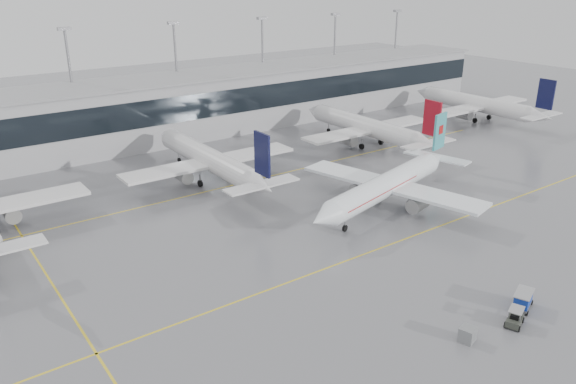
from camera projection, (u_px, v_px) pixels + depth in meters
ground at (347, 261)px, 66.98m from camera, size 320.00×320.00×0.00m
taxi_line_main at (347, 261)px, 66.97m from camera, size 120.00×0.25×0.01m
taxi_line_north at (222, 188)px, 89.63m from camera, size 120.00×0.25×0.01m
taxi_line_cross at (52, 284)px, 61.98m from camera, size 0.25×60.00×0.01m
terminal at (141, 113)px, 111.60m from camera, size 180.00×15.00×12.00m
terminal_glass at (156, 113)px, 105.35m from camera, size 180.00×0.20×5.00m
terminal_roof at (138, 82)px, 109.34m from camera, size 182.00×16.00×0.40m
light_masts at (126, 72)px, 113.45m from camera, size 156.40×1.00×22.60m
air_canada_jet at (390, 184)px, 81.36m from camera, size 35.40×28.58×11.15m
parked_jet_c at (210, 160)px, 91.06m from camera, size 29.64×36.96×11.72m
parked_jet_d at (368, 127)px, 110.10m from camera, size 29.64×36.96×11.72m
parked_jet_e at (479, 104)px, 129.14m from camera, size 29.64×36.96×11.72m
baggage_tug at (515, 320)px, 54.57m from camera, size 3.56×2.22×1.71m
baggage_cart at (523, 299)px, 57.22m from camera, size 3.34×2.60×1.83m
gse_unit at (467, 334)px, 52.18m from camera, size 1.75×1.68×1.43m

